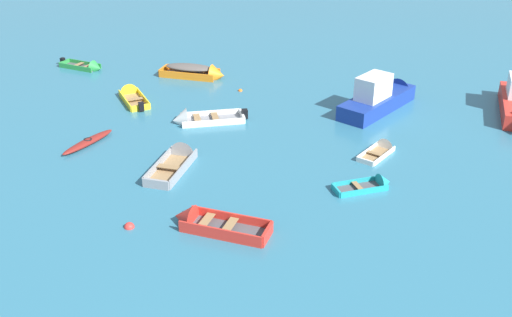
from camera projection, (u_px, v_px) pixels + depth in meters
name	position (u px, v px, depth m)	size (l,w,h in m)	color
rowboat_red_cluster_inner	(203.00, 222.00, 25.62)	(4.34, 1.77, 1.23)	#4C4C51
rowboat_white_near_camera	(193.00, 120.00, 35.60)	(4.42, 3.01, 1.41)	gray
rowboat_turquoise_near_left	(375.00, 184.00, 28.75)	(2.93, 2.26, 0.93)	#4C4C51
kayak_maroon_midfield_left	(88.00, 142.00, 32.91)	(1.66, 3.69, 0.35)	maroon
motor_launch_deep_blue_outer_right	(381.00, 96.00, 37.41)	(4.77, 7.00, 2.64)	navy
rowboat_grey_far_left	(179.00, 158.00, 31.12)	(1.60, 4.31, 1.29)	#99754C
rowboat_orange_cluster_outer	(199.00, 72.00, 42.70)	(4.70, 1.77, 1.43)	#4C4C51
rowboat_green_far_back	(89.00, 67.00, 44.35)	(3.69, 1.82, 1.05)	#4C4C51
rowboat_yellow_near_right	(131.00, 95.00, 39.27)	(3.16, 3.64, 1.14)	#99754C
rowboat_white_foreground_center	(383.00, 149.00, 32.26)	(2.03, 2.89, 0.93)	#99754C
mooring_buoy_near_foreground	(240.00, 91.00, 40.41)	(0.29, 0.29, 0.29)	orange
mooring_buoy_trailing	(129.00, 227.00, 25.71)	(0.45, 0.45, 0.45)	red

